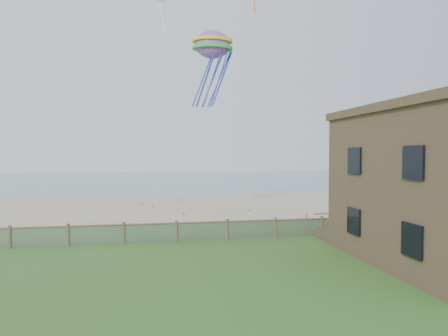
% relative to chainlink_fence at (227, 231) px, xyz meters
% --- Properties ---
extents(ground, '(160.00, 160.00, 0.00)m').
position_rel_chainlink_fence_xyz_m(ground, '(0.00, -6.00, -0.55)').
color(ground, '#395E20').
rests_on(ground, ground).
extents(sand_beach, '(72.00, 20.00, 0.02)m').
position_rel_chainlink_fence_xyz_m(sand_beach, '(0.00, 16.00, -0.55)').
color(sand_beach, tan).
rests_on(sand_beach, ground).
extents(ocean, '(160.00, 68.00, 0.02)m').
position_rel_chainlink_fence_xyz_m(ocean, '(0.00, 60.00, -0.55)').
color(ocean, slate).
rests_on(ocean, ground).
extents(chainlink_fence, '(36.20, 0.20, 1.25)m').
position_rel_chainlink_fence_xyz_m(chainlink_fence, '(0.00, 0.00, 0.00)').
color(chainlink_fence, '#483728').
rests_on(chainlink_fence, ground).
extents(motel_deck, '(15.00, 2.00, 0.50)m').
position_rel_chainlink_fence_xyz_m(motel_deck, '(13.00, -1.00, -0.30)').
color(motel_deck, brown).
rests_on(motel_deck, ground).
extents(picnic_table, '(1.57, 1.20, 0.66)m').
position_rel_chainlink_fence_xyz_m(picnic_table, '(8.55, -2.42, -0.22)').
color(picnic_table, brown).
rests_on(picnic_table, ground).
extents(octopus_kite, '(3.31, 2.48, 6.42)m').
position_rel_chainlink_fence_xyz_m(octopus_kite, '(0.22, 7.15, 11.26)').
color(octopus_kite, '#FF2875').
extents(kite_white, '(2.00, 2.30, 3.21)m').
position_rel_chainlink_fence_xyz_m(kite_white, '(-3.46, 12.05, 17.31)').
color(kite_white, white).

